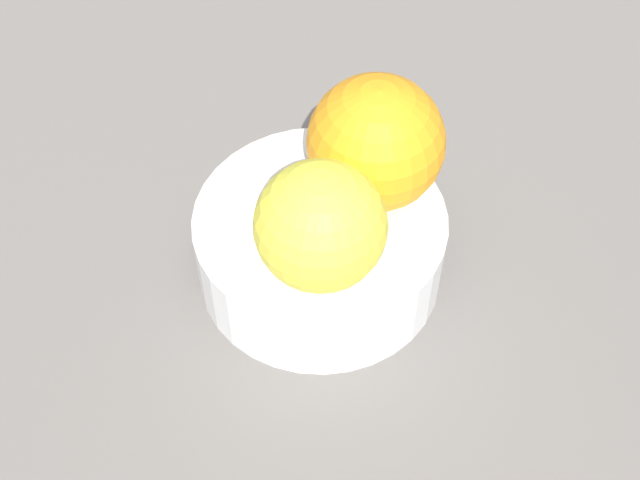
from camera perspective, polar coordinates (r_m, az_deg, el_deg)
ground_plane at (r=53.11cm, az=-0.00°, el=-2.52°), size 110.00×110.00×2.00cm
fruit_bowl at (r=50.54cm, az=-0.00°, el=-0.41°), size 13.73×13.73×4.64cm
orange_in_bowl_0 at (r=44.06cm, az=0.03°, el=0.88°), size 6.60×6.60×6.60cm
orange_in_bowl_1 at (r=47.40cm, az=3.52°, el=6.08°), size 7.26×7.26×7.26cm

